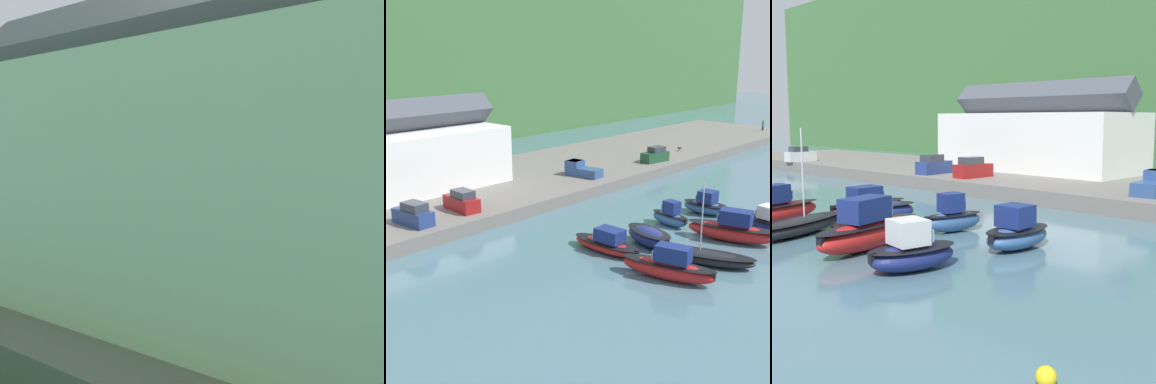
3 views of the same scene
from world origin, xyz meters
The scene contains 16 objects.
ground_plane centered at (0.00, 0.00, 0.00)m, with size 320.00×320.00×0.00m, color slate.
quay_promenade centered at (0.00, 24.20, 0.68)m, with size 133.09×21.72×1.35m.
harbor_clubhouse centered at (-10.33, 28.32, 5.18)m, with size 24.02×10.80×10.46m.
moored_boat_0 centered at (-6.39, 1.16, 0.77)m, with size 2.41×7.02×2.18m.
moored_boat_1 centered at (-2.58, -0.56, 0.82)m, with size 4.00×5.91×1.56m.
moored_boat_2 centered at (3.38, 1.11, 0.95)m, with size 2.25×4.50×2.59m.
moored_boat_3 centered at (9.31, 0.49, 0.93)m, with size 2.65×5.05×2.56m.
moored_boat_4 centered at (-7.57, -5.97, 1.03)m, with size 3.58×7.87×2.79m.
moored_boat_5 centered at (-2.90, -6.62, 0.60)m, with size 4.63×8.22×6.83m.
moored_boat_6 centered at (3.41, -5.54, 1.13)m, with size 4.06×8.42×3.02m.
moored_boat_7 centered at (8.50, -6.61, 0.93)m, with size 3.10×5.01×2.56m.
parked_car_0 centered at (-10.25, 17.05, 2.27)m, with size 1.98×4.27×2.16m.
parked_car_2 centered at (-15.94, 16.67, 2.27)m, with size 2.17×4.35×2.16m.
parked_car_3 centered at (-42.96, 14.96, 2.27)m, with size 1.85×4.22×2.16m.
pickup_truck_0 centered at (8.95, 18.30, 2.17)m, with size 2.53×4.93×1.90m.
mooring_buoy_0 centered at (20.12, -11.40, 0.30)m, with size 0.61×0.61×0.61m.
Camera 3 is at (28.36, -22.84, 7.35)m, focal length 50.00 mm.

